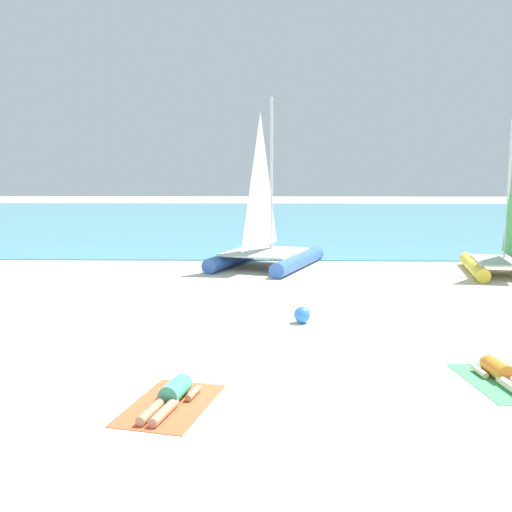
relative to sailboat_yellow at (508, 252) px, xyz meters
name	(u,v)px	position (x,y,z in m)	size (l,w,h in m)	color
ground_plane	(259,274)	(-8.17, 0.00, -0.76)	(120.00, 120.00, 0.00)	beige
ocean_water	(265,219)	(-8.17, 22.81, -0.73)	(120.00, 40.00, 0.05)	#4C9EB7
sailboat_yellow	(508,252)	(0.00, 0.00, 0.00)	(3.14, 4.27, 5.07)	yellow
sailboat_blue	(265,242)	(-7.97, 1.40, 0.13)	(4.33, 5.30, 5.95)	blue
towel_left	(171,405)	(-9.26, -11.31, -0.75)	(1.10, 1.90, 0.01)	#EA5933
sunbather_left	(172,395)	(-9.25, -11.24, -0.62)	(0.74, 1.56, 0.30)	#3FB28C
towel_right	(503,382)	(-4.04, -10.25, -0.75)	(1.10, 1.90, 0.01)	#4CB266
sunbather_right	(501,373)	(-4.04, -10.18, -0.62)	(0.60, 1.57, 0.30)	orange
beach_ball	(302,315)	(-7.08, -6.49, -0.57)	(0.37, 0.37, 0.37)	#337FE5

